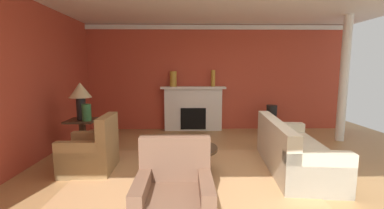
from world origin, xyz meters
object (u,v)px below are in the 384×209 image
Objects in this scene: side_table at (83,134)px; vase_tall_corner at (271,119)px; vase_mantel_right at (213,78)px; armchair_near_window at (92,153)px; coffee_table at (187,154)px; sofa at (292,153)px; vase_on_side_table at (87,112)px; table_lamp at (80,94)px; vase_mantel_left at (173,79)px; fireplace at (193,110)px; armchair_facing_fireplace at (174,202)px.

vase_tall_corner reaches higher than side_table.
vase_mantel_right is 0.60× the size of vase_tall_corner.
vase_mantel_right reaches higher than armchair_near_window.
coffee_table is at bearing -103.34° from vase_mantel_right.
armchair_near_window is at bearing 179.88° from sofa.
vase_on_side_table is (-0.38, 0.83, 0.56)m from armchair_near_window.
table_lamp is at bearing -158.97° from vase_tall_corner.
vase_mantel_left reaches higher than side_table.
fireplace is 2.57× the size of side_table.
side_table is at bearing -131.89° from vase_mantel_left.
side_table is 0.82m from table_lamp.
side_table is at bearing -145.59° from vase_mantel_right.
vase_on_side_table is at bearing -38.66° from side_table.
fireplace reaches higher than side_table.
vase_on_side_table reaches higher than sofa.
fireplace reaches higher than armchair_facing_fireplace.
vase_mantel_left reaches higher than coffee_table.
vase_mantel_left is (-0.24, 4.55, 1.14)m from armchair_facing_fireplace.
vase_tall_corner is (3.91, 2.66, 0.07)m from armchair_near_window.
armchair_near_window is 2.21m from armchair_facing_fireplace.
table_lamp is at bearing 141.34° from vase_on_side_table.
armchair_facing_fireplace reaches higher than vase_tall_corner.
table_lamp is (-1.99, 2.60, 0.92)m from armchair_facing_fireplace.
vase_tall_corner is at bearing -5.33° from vase_mantel_left.
vase_on_side_table is at bearing 126.68° from armchair_facing_fireplace.
coffee_table is at bearing 84.90° from armchair_facing_fireplace.
coffee_table is 2.21× the size of vase_mantel_right.
vase_tall_corner is (2.44, 4.30, 0.07)m from armchair_facing_fireplace.
table_lamp is at bearing -131.89° from vase_mantel_left.
fireplace is 1.03m from vase_mantel_left.
sofa is 2.18× the size of coffee_table.
armchair_near_window is at bearing 174.64° from coffee_table.
fireplace is 1.89× the size of armchair_facing_fireplace.
vase_mantel_left reaches higher than vase_tall_corner.
armchair_near_window is at bearing -65.64° from vase_on_side_table.
vase_tall_corner is (2.13, -0.30, -0.21)m from fireplace.
sofa is 2.90× the size of vase_tall_corner.
coffee_table is 3.27m from vase_mantel_left.
table_lamp reaches higher than coffee_table.
vase_tall_corner is at bearing 21.03° from table_lamp.
side_table is (-2.13, 1.10, 0.06)m from coffee_table.
vase_mantel_right is at bearing 34.41° from table_lamp.
fireplace is 5.43× the size of vase_on_side_table.
vase_on_side_table is at bearing 167.49° from sofa.
armchair_near_window is 1.61m from coffee_table.
side_table reaches higher than coffee_table.
vase_tall_corner is (0.51, 2.66, 0.08)m from sofa.
side_table is at bearing 118.96° from armchair_near_window.
vase_mantel_left reaches higher than armchair_facing_fireplace.
vase_mantel_right is 1.08× the size of vase_mantel_left.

